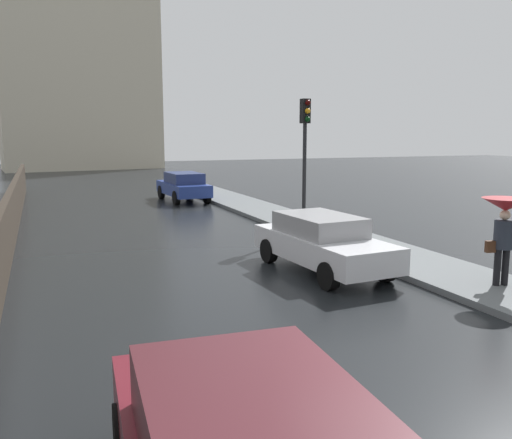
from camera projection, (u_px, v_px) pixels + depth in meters
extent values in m
cube|color=silver|center=(323.00, 247.00, 12.73)|extent=(1.90, 4.24, 0.57)
cube|color=gray|center=(319.00, 224.00, 12.82)|extent=(1.57, 2.26, 0.46)
cylinder|color=black|center=(269.00, 251.00, 13.67)|extent=(0.26, 0.61, 0.60)
cylinder|color=black|center=(319.00, 245.00, 14.31)|extent=(0.26, 0.61, 0.60)
cylinder|color=black|center=(329.00, 276.00, 11.24)|extent=(0.26, 0.61, 0.60)
cylinder|color=black|center=(385.00, 268.00, 11.88)|extent=(0.26, 0.61, 0.60)
cube|color=navy|center=(183.00, 188.00, 26.06)|extent=(1.79, 4.16, 0.56)
cube|color=navy|center=(184.00, 178.00, 25.82)|extent=(1.51, 2.29, 0.50)
cylinder|color=black|center=(161.00, 192.00, 27.02)|extent=(0.25, 0.67, 0.66)
cylinder|color=black|center=(190.00, 191.00, 27.62)|extent=(0.25, 0.67, 0.66)
cylinder|color=black|center=(176.00, 198.00, 24.59)|extent=(0.25, 0.67, 0.66)
cylinder|color=black|center=(207.00, 196.00, 25.20)|extent=(0.25, 0.67, 0.66)
cube|color=#461C22|center=(250.00, 420.00, 3.97)|extent=(1.69, 2.19, 0.55)
cylinder|color=black|center=(282.00, 410.00, 5.74)|extent=(0.26, 0.67, 0.65)
cylinder|color=black|center=(126.00, 436.00, 5.24)|extent=(0.26, 0.67, 0.65)
cylinder|color=black|center=(497.00, 267.00, 11.08)|extent=(0.14, 0.14, 0.77)
cylinder|color=black|center=(505.00, 267.00, 11.10)|extent=(0.14, 0.14, 0.77)
cylinder|color=#232833|center=(504.00, 234.00, 10.98)|extent=(0.38, 0.38, 0.59)
sphere|color=beige|center=(505.00, 215.00, 10.92)|extent=(0.21, 0.21, 0.21)
cube|color=#3F2314|center=(490.00, 247.00, 10.98)|extent=(0.22, 0.15, 0.24)
cylinder|color=#4C4C51|center=(505.00, 218.00, 10.93)|extent=(0.02, 0.02, 0.80)
cone|color=maroon|center=(506.00, 205.00, 10.88)|extent=(0.94, 0.94, 0.26)
cylinder|color=black|center=(304.00, 178.00, 17.05)|extent=(0.12, 0.12, 3.42)
cube|color=black|center=(305.00, 111.00, 16.72)|extent=(0.26, 0.26, 0.75)
sphere|color=#360503|center=(308.00, 103.00, 16.52)|extent=(0.17, 0.17, 0.17)
sphere|color=orange|center=(308.00, 111.00, 16.56)|extent=(0.17, 0.17, 0.17)
sphere|color=black|center=(308.00, 119.00, 16.60)|extent=(0.17, 0.17, 0.17)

